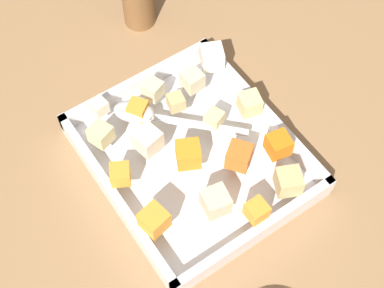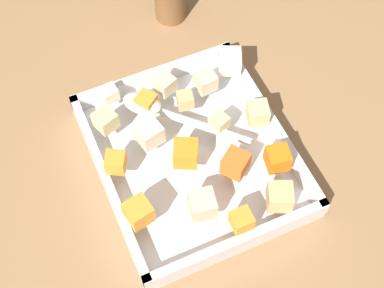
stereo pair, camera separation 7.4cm
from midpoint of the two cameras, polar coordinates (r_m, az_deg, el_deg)
name	(u,v)px [view 1 (the left image)]	position (r m, az deg, el deg)	size (l,w,h in m)	color
ground_plane	(183,167)	(0.83, -3.51, -2.58)	(4.00, 4.00, 0.00)	#936D47
baking_dish	(192,158)	(0.82, -2.58, -1.67)	(0.31, 0.27, 0.04)	silver
carrot_chunk_center	(239,156)	(0.77, 2.11, -1.47)	(0.03, 0.03, 0.03)	orange
carrot_chunk_mid_left	(278,145)	(0.78, 6.21, -0.28)	(0.03, 0.03, 0.03)	orange
carrot_chunk_mid_right	(120,174)	(0.77, -10.14, -3.32)	(0.03, 0.03, 0.03)	orange
carrot_chunk_near_left	(257,211)	(0.73, 3.79, -7.09)	(0.03, 0.03, 0.03)	orange
carrot_chunk_corner_nw	(191,153)	(0.77, -2.85, -1.11)	(0.03, 0.03, 0.03)	orange
carrot_chunk_back_center	(138,110)	(0.82, -8.18, 3.30)	(0.03, 0.03, 0.03)	orange
carrot_chunk_corner_ne	(154,220)	(0.73, -6.85, -8.01)	(0.03, 0.03, 0.03)	orange
potato_chunk_front_center	(176,102)	(0.82, -4.24, 4.15)	(0.02, 0.02, 0.02)	tan
potato_chunk_rim_edge	(192,80)	(0.84, -2.51, 6.40)	(0.03, 0.03, 0.03)	beige
potato_chunk_heap_side	(99,107)	(0.83, -12.05, 3.59)	(0.02, 0.02, 0.02)	beige
potato_chunk_under_handle	(288,182)	(0.75, 7.13, -4.08)	(0.03, 0.03, 0.03)	tan
potato_chunk_near_right	(216,202)	(0.73, -0.44, -6.19)	(0.03, 0.03, 0.03)	beige
potato_chunk_far_left	(152,89)	(0.84, -6.63, 5.43)	(0.03, 0.03, 0.03)	beige
potato_chunk_corner_sw	(250,104)	(0.81, 3.36, 3.98)	(0.03, 0.03, 0.03)	#E0CC89
potato_chunk_heap_top	(214,118)	(0.80, -0.34, 2.45)	(0.02, 0.02, 0.02)	#E0CC89
potato_chunk_corner_se	(101,134)	(0.80, -11.97, 0.79)	(0.03, 0.03, 0.03)	#E0CC89
parsnip_chunk_near_spoon	(212,57)	(0.86, -0.40, 8.75)	(0.03, 0.03, 0.03)	silver
parsnip_chunk_far_right	(148,140)	(0.78, -7.28, 0.20)	(0.03, 0.03, 0.03)	beige
serving_spoon	(143,113)	(0.82, -7.66, 2.96)	(0.16, 0.16, 0.02)	silver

